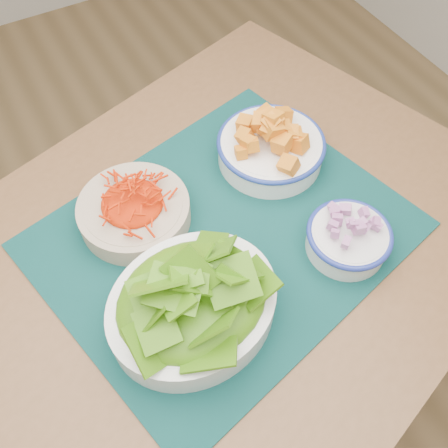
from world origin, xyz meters
name	(u,v)px	position (x,y,z in m)	size (l,w,h in m)	color
ground	(155,387)	(0.00, 0.00, 0.00)	(4.00, 4.00, 0.00)	olive
table	(191,298)	(0.11, -0.10, 0.65)	(1.37, 1.11, 0.75)	brown
placemat	(224,234)	(0.20, -0.06, 0.75)	(0.59, 0.48, 0.00)	black
carrot_bowl	(133,208)	(0.08, 0.04, 0.79)	(0.24, 0.24, 0.07)	#BDA98C
squash_bowl	(271,141)	(0.36, 0.05, 0.80)	(0.24, 0.24, 0.11)	white
lettuce_bowl	(192,298)	(0.08, -0.17, 0.82)	(0.30, 0.26, 0.13)	white
onion_bowl	(349,236)	(0.36, -0.19, 0.79)	(0.17, 0.17, 0.07)	white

